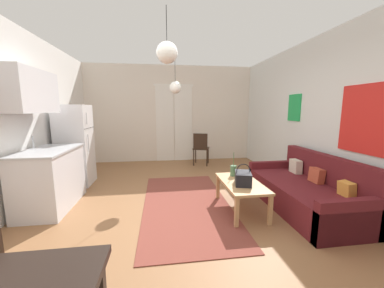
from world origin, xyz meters
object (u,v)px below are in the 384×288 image
(couch, at_px, (307,192))
(coffee_table, at_px, (241,186))
(bamboo_vase, at_px, (233,171))
(handbag, at_px, (243,178))
(pendant_lamp_near, at_px, (167,53))
(refrigerator, at_px, (75,145))
(pendant_lamp_far, at_px, (175,88))
(accent_chair, at_px, (201,147))

(couch, xyz_separation_m, coffee_table, (-1.05, 0.07, 0.13))
(couch, height_order, bamboo_vase, bamboo_vase)
(coffee_table, height_order, handbag, handbag)
(couch, bearing_deg, handbag, -178.03)
(bamboo_vase, xyz_separation_m, pendant_lamp_near, (-1.06, -0.45, 1.69))
(refrigerator, distance_m, pendant_lamp_near, 2.89)
(bamboo_vase, distance_m, pendant_lamp_far, 2.17)
(couch, relative_size, accent_chair, 2.19)
(accent_chair, relative_size, pendant_lamp_far, 0.96)
(couch, bearing_deg, refrigerator, 156.87)
(coffee_table, xyz_separation_m, handbag, (-0.01, -0.10, 0.15))
(coffee_table, distance_m, handbag, 0.18)
(pendant_lamp_near, bearing_deg, handbag, 2.12)
(couch, bearing_deg, pendant_lamp_far, 137.12)
(handbag, bearing_deg, coffee_table, 81.83)
(handbag, bearing_deg, accent_chair, 91.77)
(handbag, bearing_deg, pendant_lamp_far, 115.03)
(accent_chair, distance_m, pendant_lamp_far, 1.98)
(bamboo_vase, xyz_separation_m, pendant_lamp_far, (-0.84, 1.40, 1.44))
(bamboo_vase, height_order, handbag, bamboo_vase)
(bamboo_vase, height_order, accent_chair, accent_chair)
(refrigerator, distance_m, accent_chair, 3.04)
(coffee_table, xyz_separation_m, accent_chair, (-0.10, 2.80, 0.12))
(couch, xyz_separation_m, accent_chair, (-1.15, 2.87, 0.25))
(coffee_table, relative_size, pendant_lamp_far, 1.12)
(coffee_table, distance_m, bamboo_vase, 0.34)
(handbag, height_order, refrigerator, refrigerator)
(bamboo_vase, bearing_deg, accent_chair, 91.93)
(coffee_table, bearing_deg, handbag, -98.17)
(accent_chair, height_order, pendant_lamp_far, pendant_lamp_far)
(couch, height_order, refrigerator, refrigerator)
(coffee_table, xyz_separation_m, pendant_lamp_near, (-1.08, -0.14, 1.83))
(coffee_table, height_order, refrigerator, refrigerator)
(handbag, distance_m, pendant_lamp_near, 1.99)
(accent_chair, bearing_deg, bamboo_vase, 109.71)
(coffee_table, bearing_deg, refrigerator, 150.76)
(coffee_table, height_order, pendant_lamp_near, pendant_lamp_near)
(bamboo_vase, bearing_deg, pendant_lamp_far, 121.01)
(couch, height_order, handbag, couch)
(couch, bearing_deg, coffee_table, 176.41)
(accent_chair, bearing_deg, coffee_table, 109.92)
(handbag, relative_size, pendant_lamp_far, 0.41)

